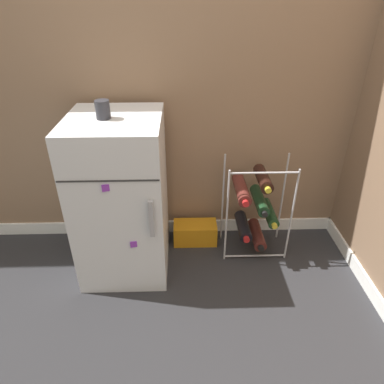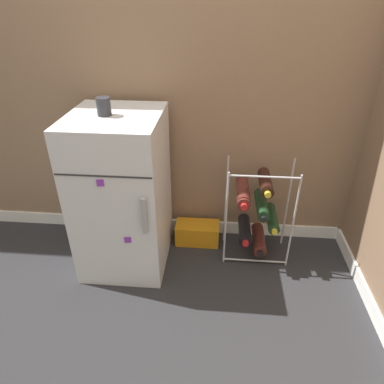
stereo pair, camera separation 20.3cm
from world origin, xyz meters
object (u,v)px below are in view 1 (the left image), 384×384
(soda_box, at_px, (195,233))
(mini_fridge, at_px, (122,198))
(fridge_top_cup, at_px, (103,110))
(wine_rack, at_px, (254,208))

(soda_box, bearing_deg, mini_fridge, -156.22)
(mini_fridge, xyz_separation_m, fridge_top_cup, (-0.04, -0.01, 0.53))
(wine_rack, xyz_separation_m, fridge_top_cup, (-0.85, -0.12, 0.68))
(wine_rack, distance_m, soda_box, 0.46)
(wine_rack, distance_m, fridge_top_cup, 1.09)
(wine_rack, bearing_deg, mini_fridge, -172.57)
(mini_fridge, bearing_deg, wine_rack, 7.43)
(wine_rack, bearing_deg, fridge_top_cup, -171.96)
(mini_fridge, relative_size, soda_box, 3.26)
(mini_fridge, distance_m, soda_box, 0.62)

